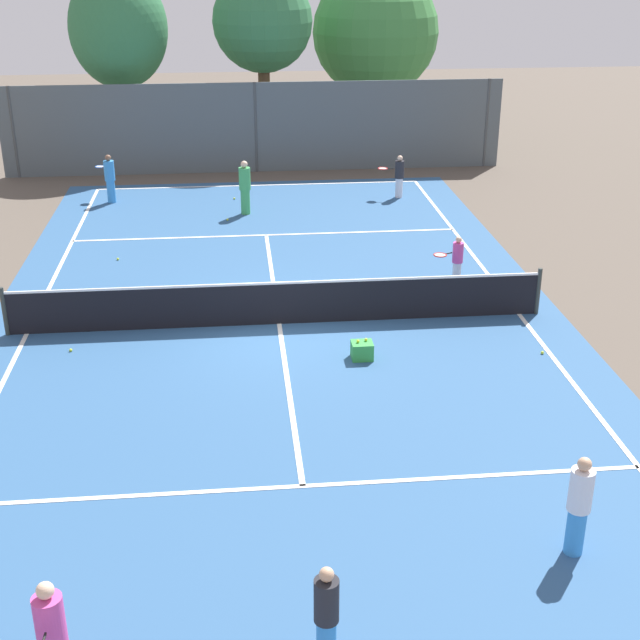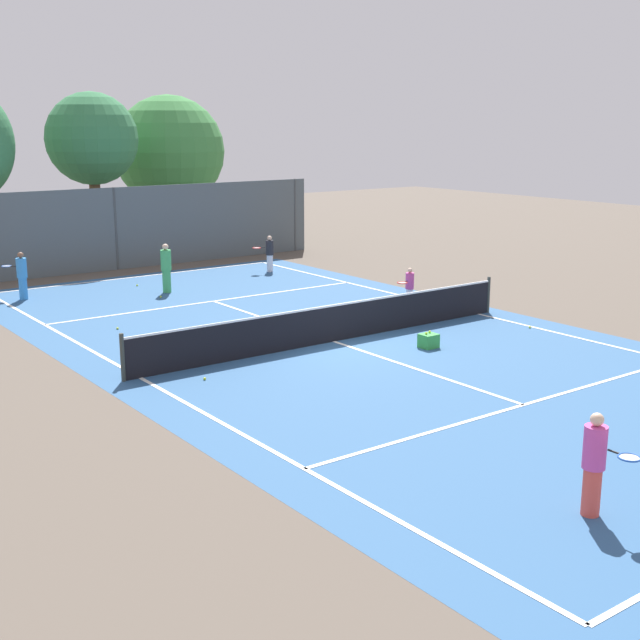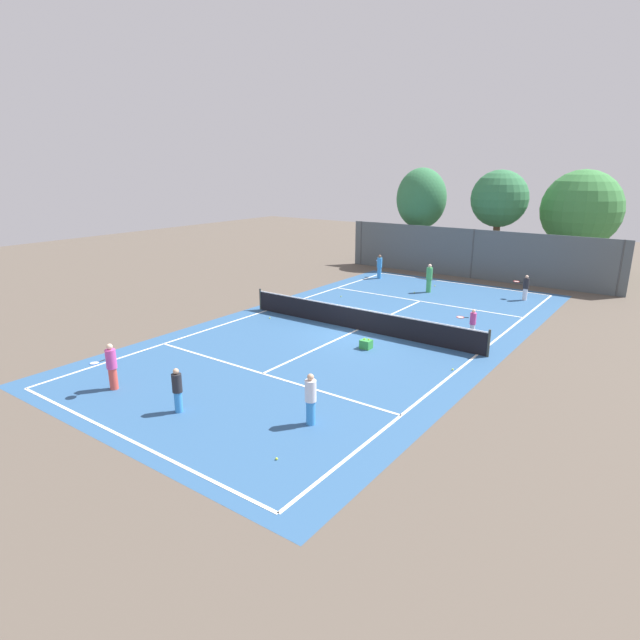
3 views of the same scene
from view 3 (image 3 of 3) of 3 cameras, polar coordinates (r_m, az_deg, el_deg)
ground_plane at (r=23.50m, az=4.19°, el=-1.08°), size 80.00×80.00×0.00m
court_surface at (r=23.50m, az=4.19°, el=-1.07°), size 13.00×25.00×0.01m
tennis_net at (r=23.35m, az=4.22°, el=0.11°), size 11.90×0.10×1.10m
perimeter_fence at (r=35.53m, az=16.38°, el=6.97°), size 18.00×0.12×3.20m
tree_0 at (r=39.22m, az=26.75°, el=10.77°), size 5.17×5.17×6.92m
tree_1 at (r=37.90m, az=19.08°, el=12.41°), size 3.79×3.79×6.89m
tree_2 at (r=38.93m, az=11.06°, el=12.91°), size 3.56×3.50×7.01m
player_0 at (r=30.65m, az=21.60°, el=3.36°), size 0.88×0.42×1.40m
player_1 at (r=30.94m, az=11.88°, el=4.54°), size 0.36×0.36×1.67m
player_2 at (r=16.12m, az=-15.37°, el=-7.40°), size 0.30×0.30×1.40m
player_3 at (r=14.82m, az=-1.03°, el=-8.63°), size 0.33×0.33×1.55m
player_4 at (r=34.37m, az=6.54°, el=5.88°), size 0.74×0.85×1.56m
player_5 at (r=18.36m, az=-21.91°, el=-4.70°), size 0.35×0.91×1.58m
player_6 at (r=23.21m, az=16.34°, el=-0.28°), size 0.84×0.55×1.24m
ball_crate at (r=21.10m, az=5.08°, el=-2.66°), size 0.43×0.39×0.43m
tennis_ball_0 at (r=30.76m, az=10.31°, el=2.99°), size 0.07×0.07×0.07m
tennis_ball_1 at (r=25.25m, az=-5.53°, el=0.22°), size 0.07×0.07×0.07m
tennis_ball_2 at (r=32.74m, az=12.48°, el=3.68°), size 0.07×0.07×0.07m
tennis_ball_3 at (r=19.47m, az=14.34°, el=-5.26°), size 0.07×0.07×0.07m
tennis_ball_4 at (r=13.55m, az=-4.78°, el=-14.93°), size 0.07×0.07×0.07m
tennis_ball_5 at (r=29.37m, az=2.31°, el=2.60°), size 0.07×0.07×0.07m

